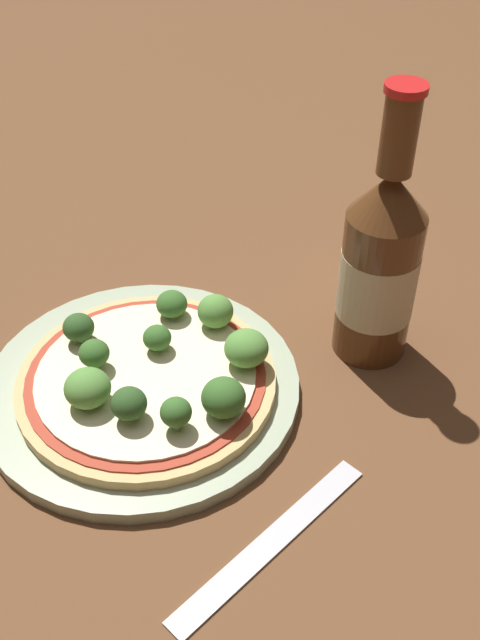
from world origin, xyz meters
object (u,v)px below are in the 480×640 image
(beer_bottle, at_px, (380,265))
(fork, at_px, (271,542))
(pizza, at_px, (146,380))
(pepper_shaker, at_px, (373,260))

(beer_bottle, bearing_deg, fork, -71.40)
(pizza, bearing_deg, beer_bottle, 61.59)
(beer_bottle, bearing_deg, pepper_shaker, 124.90)
(beer_bottle, xyz_separation_m, fork, (0.07, -0.21, -0.09))
(fork, bearing_deg, beer_bottle, 19.95)
(pizza, bearing_deg, fork, -11.80)
(pizza, xyz_separation_m, fork, (0.16, -0.03, -0.02))
(beer_bottle, distance_m, pepper_shaker, 0.11)
(pizza, distance_m, fork, 0.17)
(fork, bearing_deg, pepper_shaker, 24.62)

